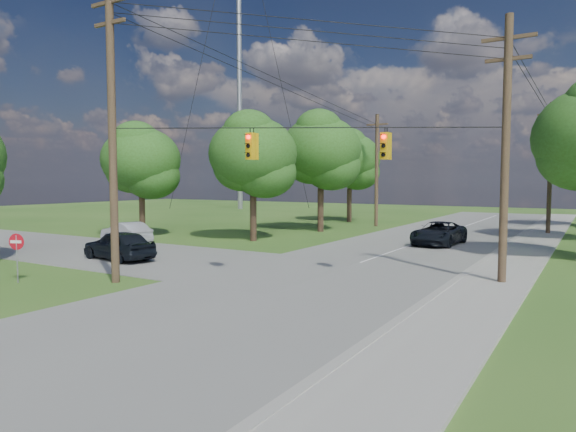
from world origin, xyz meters
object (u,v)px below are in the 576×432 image
Objects in this scene: pole_sw at (112,128)px; pole_north_e at (550,167)px; car_cross_silver at (126,233)px; car_cross_dark at (119,245)px; car_main_north at (439,233)px; pole_north_w at (377,169)px; do_not_enter_sign at (17,246)px; pole_ne at (506,146)px.

pole_sw reaches higher than pole_north_e.
pole_sw is at bearing 60.01° from car_cross_silver.
pole_north_e is 2.21× the size of car_cross_dark.
car_main_north is (-5.46, -10.74, -4.37)m from pole_north_e.
pole_north_w is 23.04m from car_cross_silver.
pole_north_e is 36.08m from do_not_enter_sign.
pole_ne reaches higher than car_cross_silver.
pole_north_w reaches higher than do_not_enter_sign.
pole_sw is 21.22m from car_main_north.
pole_north_e is 2.33× the size of car_cross_silver.
car_cross_dark is 19.41m from car_main_north.
car_cross_dark is 0.86× the size of car_main_north.
car_main_north is at bearing -51.83° from pole_north_w.
car_cross_dark is at bearing -98.97° from pole_north_w.
car_cross_dark is at bearing 138.02° from pole_sw.
car_main_north reaches higher than car_cross_silver.
pole_sw is 1.14× the size of pole_ne.
do_not_enter_sign is at bearing 19.08° from car_cross_dark.
car_main_north is at bearing 40.85° from do_not_enter_sign.
do_not_enter_sign is (-11.33, -20.98, 0.73)m from car_main_north.
pole_ne is 18.88m from car_cross_dark.
car_cross_dark is 6.26m from do_not_enter_sign.
car_cross_silver is (-22.92, -20.74, -4.39)m from pole_north_e.
pole_ne reaches higher than car_main_north.
pole_north_e reaches higher than car_cross_silver.
car_cross_silver is (-9.02, -20.74, -4.39)m from pole_north_w.
car_cross_silver is at bearing 98.39° from do_not_enter_sign.
pole_sw is 5.98× the size of do_not_enter_sign.
pole_ne is at bearing -57.71° from pole_north_w.
pole_north_e reaches higher than do_not_enter_sign.
pole_ne reaches higher than car_cross_dark.
pole_ne is at bearing 9.30° from do_not_enter_sign.
pole_sw is 29.62m from pole_north_w.
pole_north_e reaches higher than car_cross_dark.
car_cross_silver is at bearing 176.86° from pole_ne.
pole_sw is 1.20× the size of pole_north_w.
do_not_enter_sign is (-2.89, -31.72, -3.64)m from pole_north_w.
pole_north_e is 13.90m from pole_north_w.
pole_north_e is (13.50, 29.60, -1.10)m from pole_sw.
pole_north_e is 31.56m from car_cross_dark.
pole_ne is 5.23× the size of do_not_enter_sign.
car_cross_dark is at bearing 79.85° from do_not_enter_sign.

